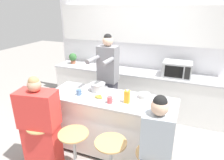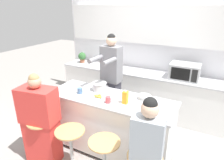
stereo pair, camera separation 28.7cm
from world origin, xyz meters
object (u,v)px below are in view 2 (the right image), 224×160
(potted_plant, at_px, (82,57))
(person_wrapped_blanket, at_px, (40,123))
(person_cooking, at_px, (111,85))
(coffee_cup_near, at_px, (80,91))
(kitchen_island, at_px, (110,124))
(fruit_bowl, at_px, (144,97))
(coffee_cup_far, at_px, (108,100))
(juice_carton, at_px, (125,97))
(person_seated_near, at_px, (146,160))
(banana_bunch, at_px, (98,96))
(bar_stool_center_left, at_px, (71,149))
(microwave, at_px, (185,71))
(bar_stool_leftmost, at_px, (43,138))
(cooking_pot, at_px, (99,86))

(potted_plant, bearing_deg, person_wrapped_blanket, -69.88)
(person_cooking, xyz_separation_m, coffee_cup_near, (-0.21, -0.63, 0.09))
(kitchen_island, distance_m, fruit_bowl, 0.70)
(coffee_cup_far, distance_m, juice_carton, 0.24)
(coffee_cup_far, bearing_deg, person_cooking, 114.71)
(person_wrapped_blanket, height_order, juice_carton, person_wrapped_blanket)
(fruit_bowl, distance_m, potted_plant, 2.37)
(person_seated_near, bearing_deg, person_cooking, 125.76)
(coffee_cup_near, xyz_separation_m, banana_bunch, (0.32, 0.01, -0.02))
(bar_stool_center_left, height_order, juice_carton, juice_carton)
(person_wrapped_blanket, relative_size, coffee_cup_far, 13.07)
(microwave, bearing_deg, juice_carton, -109.86)
(kitchen_island, xyz_separation_m, fruit_bowl, (0.46, 0.19, 0.49))
(kitchen_island, distance_m, bar_stool_leftmost, 1.00)
(coffee_cup_near, height_order, juice_carton, juice_carton)
(bar_stool_center_left, distance_m, fruit_bowl, 1.23)
(person_cooking, distance_m, cooking_pot, 0.39)
(cooking_pot, distance_m, banana_bunch, 0.27)
(bar_stool_center_left, distance_m, person_wrapped_blanket, 0.58)
(person_wrapped_blanket, distance_m, coffee_cup_far, 1.02)
(fruit_bowl, bearing_deg, juice_carton, -126.42)
(bar_stool_leftmost, relative_size, juice_carton, 3.49)
(banana_bunch, bearing_deg, kitchen_island, 26.08)
(banana_bunch, relative_size, microwave, 0.28)
(juice_carton, bearing_deg, cooking_pot, 157.84)
(person_cooking, height_order, fruit_bowl, person_cooking)
(person_cooking, height_order, banana_bunch, person_cooking)
(coffee_cup_far, bearing_deg, potted_plant, 134.56)
(juice_carton, height_order, microwave, microwave)
(person_wrapped_blanket, bearing_deg, fruit_bowl, 24.44)
(cooking_pot, bearing_deg, bar_stool_center_left, -88.54)
(banana_bunch, bearing_deg, bar_stool_leftmost, -137.25)
(person_wrapped_blanket, height_order, coffee_cup_near, person_wrapped_blanket)
(coffee_cup_far, xyz_separation_m, juice_carton, (0.22, 0.10, 0.04))
(fruit_bowl, height_order, coffee_cup_near, coffee_cup_near)
(person_cooking, xyz_separation_m, cooking_pot, (-0.01, -0.38, 0.11))
(person_cooking, distance_m, coffee_cup_far, 0.77)
(banana_bunch, height_order, microwave, microwave)
(banana_bunch, distance_m, microwave, 1.78)
(fruit_bowl, xyz_separation_m, potted_plant, (-2.00, 1.27, 0.07))
(kitchen_island, height_order, bar_stool_leftmost, kitchen_island)
(person_seated_near, distance_m, coffee_cup_far, 0.94)
(kitchen_island, height_order, potted_plant, potted_plant)
(person_cooking, bearing_deg, bar_stool_center_left, -86.64)
(person_seated_near, bearing_deg, person_wrapped_blanket, 174.20)
(banana_bunch, relative_size, potted_plant, 0.61)
(person_cooking, bearing_deg, juice_carton, -45.40)
(person_cooking, distance_m, potted_plant, 1.58)
(bar_stool_leftmost, bearing_deg, potted_plant, 110.28)
(person_seated_near, bearing_deg, microwave, 83.55)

